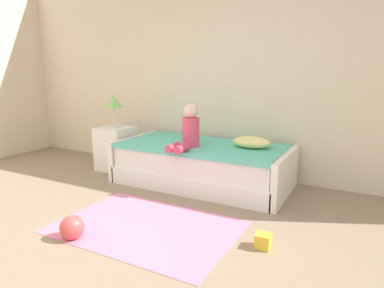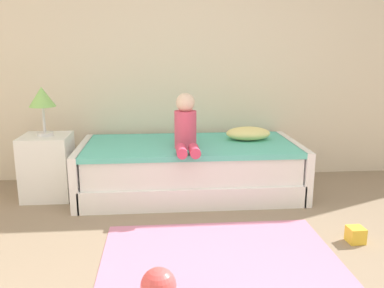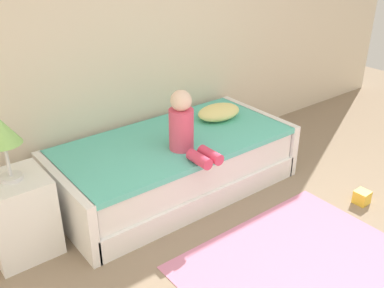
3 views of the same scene
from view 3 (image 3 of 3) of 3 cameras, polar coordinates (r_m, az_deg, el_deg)
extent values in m
cube|color=beige|center=(4.02, -5.75, 16.64)|extent=(7.20, 0.10, 2.90)
cube|color=white|center=(3.94, -2.24, -4.56)|extent=(2.00, 1.00, 0.20)
cube|color=white|center=(3.83, -2.30, -1.68)|extent=(1.94, 0.94, 0.25)
cube|color=#59C6B2|center=(3.76, -2.34, 0.33)|extent=(1.98, 0.98, 0.05)
cube|color=white|center=(3.47, -16.21, -7.63)|extent=(0.07, 1.00, 0.50)
cube|color=white|center=(4.47, 8.40, 1.30)|extent=(0.07, 1.00, 0.50)
cube|color=white|center=(3.37, -21.51, -8.65)|extent=(0.44, 0.44, 0.60)
cylinder|color=silver|center=(3.20, -22.43, -4.02)|extent=(0.15, 0.15, 0.03)
cylinder|color=silver|center=(3.14, -22.86, -1.90)|extent=(0.02, 0.02, 0.24)
cone|color=#8CCC66|center=(3.06, -23.54, 1.57)|extent=(0.24, 0.24, 0.18)
cylinder|color=#E04C6B|center=(3.52, -1.39, 1.91)|extent=(0.20, 0.20, 0.34)
sphere|color=beige|center=(3.42, -1.44, 5.66)|extent=(0.17, 0.17, 0.17)
cylinder|color=#D83F60|center=(3.33, 0.95, -2.00)|extent=(0.09, 0.22, 0.09)
cylinder|color=#D83F60|center=(3.39, 2.40, -1.45)|extent=(0.09, 0.22, 0.09)
ellipsoid|color=#F2E58C|center=(4.13, 3.50, 4.16)|extent=(0.44, 0.30, 0.13)
cube|color=pink|center=(3.30, 13.10, -14.63)|extent=(1.60, 1.10, 0.01)
cube|color=yellow|center=(4.04, 21.19, -6.47)|extent=(0.12, 0.12, 0.12)
camera|label=1|loc=(3.90, 62.50, 0.64)|focal=31.74mm
camera|label=2|loc=(2.09, 75.38, -16.60)|focal=38.05mm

